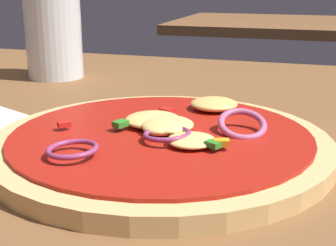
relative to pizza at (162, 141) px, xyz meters
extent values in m
cube|color=brown|center=(0.04, -0.03, -0.02)|extent=(1.13, 1.02, 0.03)
cylinder|color=tan|center=(0.00, 0.00, 0.00)|extent=(0.29, 0.29, 0.01)
cylinder|color=#A81C11|center=(0.00, 0.00, 0.01)|extent=(0.25, 0.25, 0.00)
ellipsoid|color=#E5BC60|center=(0.03, 0.09, 0.01)|extent=(0.05, 0.05, 0.01)
ellipsoid|color=#EFCC72|center=(0.00, 0.01, 0.01)|extent=(0.05, 0.05, 0.01)
ellipsoid|color=#EFCC72|center=(0.00, 0.00, 0.01)|extent=(0.03, 0.03, 0.01)
ellipsoid|color=#EFCC72|center=(0.03, -0.02, 0.01)|extent=(0.04, 0.04, 0.01)
ellipsoid|color=#EFCC72|center=(-0.01, 0.02, 0.01)|extent=(0.05, 0.05, 0.01)
torus|color=#93386B|center=(-0.04, -0.07, 0.01)|extent=(0.05, 0.05, 0.01)
torus|color=#93386B|center=(0.01, -0.02, 0.01)|extent=(0.05, 0.05, 0.01)
torus|color=#B25984|center=(0.06, 0.02, 0.01)|extent=(0.05, 0.05, 0.02)
cube|color=red|center=(0.00, 0.02, 0.01)|extent=(0.01, 0.01, 0.00)
cube|color=orange|center=(0.06, -0.03, 0.01)|extent=(0.01, 0.01, 0.00)
cube|color=red|center=(-0.01, 0.04, 0.01)|extent=(0.02, 0.01, 0.01)
cube|color=#2D8C28|center=(-0.04, -0.01, 0.01)|extent=(0.01, 0.01, 0.01)
cube|color=red|center=(-0.08, -0.02, 0.01)|extent=(0.01, 0.01, 0.00)
cube|color=#2D8C28|center=(0.05, -0.03, 0.01)|extent=(0.01, 0.01, 0.00)
cube|color=silver|center=(0.14, 0.00, -0.01)|extent=(0.03, 0.02, 0.00)
cube|color=silver|center=(0.14, 0.00, -0.01)|extent=(0.03, 0.02, 0.00)
cube|color=silver|center=(0.13, -0.01, -0.01)|extent=(0.03, 0.02, 0.00)
cylinder|color=silver|center=(-0.25, 0.25, 0.06)|extent=(0.08, 0.08, 0.13)
cylinder|color=#9E510F|center=(-0.25, 0.25, 0.04)|extent=(0.07, 0.07, 0.10)
cylinder|color=white|center=(-0.25, 0.25, 0.09)|extent=(0.07, 0.07, 0.01)
cube|color=brown|center=(0.06, 1.31, -0.02)|extent=(0.84, 0.54, 0.03)
camera|label=1|loc=(0.12, -0.37, 0.13)|focal=51.79mm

